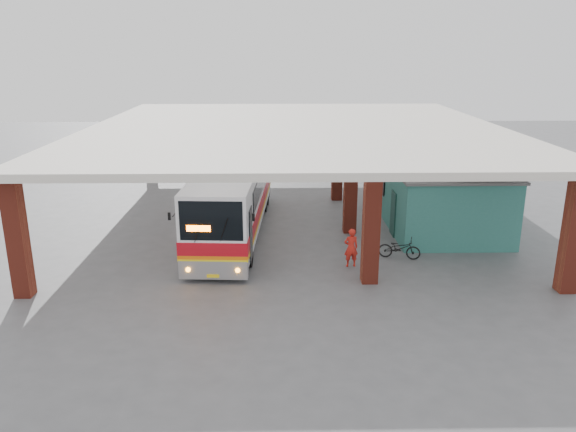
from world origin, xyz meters
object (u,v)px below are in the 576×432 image
(coach_bus, at_px, (234,196))
(pedestrian, at_px, (351,248))
(red_chair, at_px, (381,206))
(motorcycle, at_px, (399,248))

(coach_bus, distance_m, pedestrian, 6.74)
(coach_bus, bearing_deg, red_chair, 25.95)
(pedestrian, bearing_deg, coach_bus, -50.45)
(motorcycle, bearing_deg, coach_bus, 79.36)
(red_chair, bearing_deg, motorcycle, -72.46)
(coach_bus, relative_size, motorcycle, 7.19)
(motorcycle, relative_size, red_chair, 1.97)
(coach_bus, height_order, motorcycle, coach_bus)
(motorcycle, distance_m, pedestrian, 2.33)
(coach_bus, distance_m, red_chair, 8.36)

